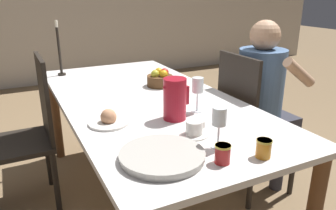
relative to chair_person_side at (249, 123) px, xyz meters
name	(u,v)px	position (x,y,z in m)	size (l,w,h in m)	color
ground_plane	(149,201)	(-0.67, 0.18, -0.52)	(20.00, 20.00, 0.00)	#7F6647
dining_table	(146,111)	(-0.67, 0.18, 0.14)	(0.98, 1.99, 0.74)	silver
chair_person_side	(249,123)	(0.00, 0.00, 0.00)	(0.42, 0.42, 0.99)	black
chair_opposite	(29,132)	(-1.34, 0.50, 0.00)	(0.42, 0.42, 0.99)	black
person_seated	(264,95)	(0.09, -0.01, 0.19)	(0.39, 0.41, 1.20)	#33333D
red_pitcher	(175,99)	(-0.67, -0.20, 0.33)	(0.14, 0.12, 0.21)	#A31423
wine_glass_water	(198,87)	(-0.51, -0.16, 0.36)	(0.06, 0.06, 0.19)	white
wine_glass_juice	(219,119)	(-0.66, -0.57, 0.35)	(0.06, 0.06, 0.18)	white
teacup_near_person	(194,129)	(-0.68, -0.42, 0.25)	(0.13, 0.13, 0.07)	silver
teacup_across	(177,95)	(-0.52, 0.07, 0.25)	(0.13, 0.13, 0.07)	silver
serving_tray	(162,156)	(-0.91, -0.55, 0.24)	(0.34, 0.34, 0.03)	#B7B2A8
bread_plate	(109,120)	(-0.99, -0.12, 0.25)	(0.20, 0.20, 0.08)	silver
jam_jar_amber	(223,153)	(-0.72, -0.68, 0.27)	(0.06, 0.06, 0.07)	#A81E1E
jam_jar_red	(264,148)	(-0.55, -0.71, 0.27)	(0.06, 0.06, 0.07)	#C67A1E
fruit_bowl	(160,79)	(-0.48, 0.38, 0.27)	(0.17, 0.17, 0.12)	brown
candlestick_tall	(60,54)	(-1.03, 0.99, 0.39)	(0.06, 0.06, 0.41)	black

